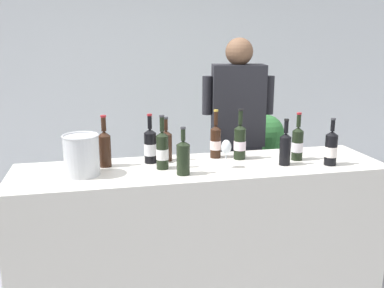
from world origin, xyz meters
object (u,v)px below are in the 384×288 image
(ice_bucket, at_px, (82,155))
(wine_bottle_2, at_px, (297,143))
(wine_bottle_1, at_px, (105,147))
(wine_bottle_6, at_px, (240,141))
(wine_bottle_7, at_px, (216,141))
(wine_bottle_8, at_px, (166,144))
(wine_bottle_0, at_px, (183,156))
(wine_bottle_4, at_px, (162,150))
(wine_glass, at_px, (226,149))
(person_server, at_px, (237,152))
(wine_bottle_3, at_px, (331,148))
(potted_shrub, at_px, (248,146))
(wine_bottle_9, at_px, (285,148))
(wine_bottle_5, at_px, (150,146))

(ice_bucket, bearing_deg, wine_bottle_2, 1.46)
(wine_bottle_1, relative_size, wine_bottle_6, 0.97)
(wine_bottle_7, height_order, wine_bottle_8, wine_bottle_7)
(wine_bottle_0, xyz_separation_m, wine_bottle_7, (0.29, 0.33, 0.00))
(wine_bottle_8, bearing_deg, wine_bottle_2, -10.97)
(wine_bottle_1, bearing_deg, wine_bottle_6, -0.79)
(wine_bottle_4, height_order, ice_bucket, wine_bottle_4)
(ice_bucket, bearing_deg, wine_glass, -2.64)
(ice_bucket, xyz_separation_m, person_server, (1.20, 0.67, -0.22))
(wine_bottle_3, xyz_separation_m, wine_glass, (-0.68, 0.08, 0.01))
(wine_glass, bearing_deg, potted_shrub, 63.72)
(potted_shrub, bearing_deg, person_server, -121.05)
(wine_bottle_9, bearing_deg, wine_glass, 177.52)
(wine_bottle_5, xyz_separation_m, wine_bottle_7, (0.45, 0.03, 0.00))
(wine_bottle_5, height_order, wine_glass, wine_bottle_5)
(person_server, bearing_deg, wine_glass, -113.44)
(potted_shrub, bearing_deg, wine_bottle_6, -113.14)
(wine_bottle_1, height_order, wine_bottle_4, wine_bottle_4)
(wine_glass, height_order, person_server, person_server)
(wine_bottle_2, height_order, ice_bucket, wine_bottle_2)
(wine_bottle_4, relative_size, wine_bottle_9, 1.13)
(wine_bottle_0, xyz_separation_m, potted_shrub, (0.84, 1.18, -0.27))
(wine_bottle_1, xyz_separation_m, potted_shrub, (1.29, 0.91, -0.29))
(wine_bottle_7, xyz_separation_m, wine_glass, (-0.00, -0.25, 0.01))
(wine_bottle_1, distance_m, ice_bucket, 0.21)
(wine_bottle_3, bearing_deg, wine_bottle_1, 168.98)
(wine_bottle_0, xyz_separation_m, wine_glass, (0.29, 0.08, 0.01))
(wine_bottle_5, height_order, wine_bottle_9, wine_bottle_5)
(wine_bottle_5, distance_m, wine_bottle_7, 0.46)
(wine_bottle_4, distance_m, wine_bottle_9, 0.79)
(wine_bottle_7, xyz_separation_m, ice_bucket, (-0.89, -0.21, 0.01))
(wine_bottle_5, bearing_deg, wine_bottle_7, 3.82)
(wine_bottle_7, bearing_deg, wine_bottle_6, -24.19)
(wine_bottle_7, bearing_deg, potted_shrub, 57.40)
(wine_bottle_2, distance_m, wine_bottle_6, 0.39)
(wine_bottle_7, bearing_deg, person_server, 56.11)
(wine_bottle_4, height_order, wine_bottle_8, wine_bottle_4)
(wine_bottle_6, relative_size, wine_bottle_7, 1.03)
(person_server, bearing_deg, wine_bottle_5, -147.36)
(wine_bottle_1, xyz_separation_m, ice_bucket, (-0.14, -0.16, -0.00))
(wine_glass, relative_size, ice_bucket, 0.73)
(wine_bottle_3, distance_m, person_server, 0.90)
(wine_bottle_2, xyz_separation_m, wine_bottle_6, (-0.37, 0.11, 0.01))
(wine_bottle_1, distance_m, wine_bottle_8, 0.41)
(wine_bottle_7, bearing_deg, wine_bottle_9, -34.47)
(wine_bottle_1, bearing_deg, wine_bottle_0, -30.79)
(wine_bottle_4, distance_m, potted_shrub, 1.43)
(wine_bottle_6, distance_m, wine_bottle_9, 0.31)
(wine_bottle_8, height_order, potted_shrub, wine_bottle_8)
(wine_bottle_2, relative_size, wine_bottle_3, 1.05)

